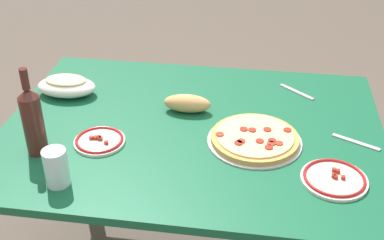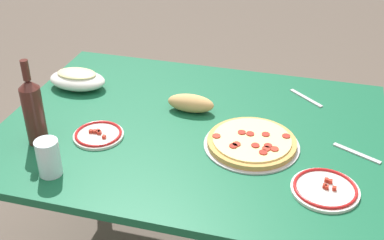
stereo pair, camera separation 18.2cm
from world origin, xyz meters
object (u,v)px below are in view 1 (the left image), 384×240
object	(u,v)px
side_plate_far	(334,179)
bread_loaf	(187,103)
side_plate_near	(99,141)
pepperoni_pizza	(255,138)
baked_pasta_dish	(66,85)
dining_table	(192,149)
water_glass	(56,167)
wine_bottle	(33,120)

from	to	relation	value
side_plate_far	bread_loaf	world-z (taller)	bread_loaf
side_plate_near	side_plate_far	distance (m)	0.80
pepperoni_pizza	bread_loaf	distance (m)	0.32
pepperoni_pizza	baked_pasta_dish	world-z (taller)	baked_pasta_dish
dining_table	water_glass	xyz separation A→B (m)	(0.36, 0.39, 0.16)
dining_table	side_plate_far	distance (m)	0.56
wine_bottle	bread_loaf	world-z (taller)	wine_bottle
baked_pasta_dish	wine_bottle	xyz separation A→B (m)	(-0.05, 0.40, 0.09)
pepperoni_pizza	bread_loaf	size ratio (longest dim) A/B	1.83
side_plate_far	bread_loaf	bearing A→B (deg)	-34.17
side_plate_near	bread_loaf	world-z (taller)	bread_loaf
pepperoni_pizza	baked_pasta_dish	xyz separation A→B (m)	(0.77, -0.23, 0.03)
dining_table	bread_loaf	bearing A→B (deg)	-72.34
dining_table	pepperoni_pizza	world-z (taller)	pepperoni_pizza
pepperoni_pizza	bread_loaf	xyz separation A→B (m)	(0.27, -0.17, 0.02)
side_plate_far	water_glass	bearing A→B (deg)	9.44
baked_pasta_dish	wine_bottle	bearing A→B (deg)	96.87
baked_pasta_dish	bread_loaf	distance (m)	0.51
side_plate_far	bread_loaf	distance (m)	0.63
side_plate_near	side_plate_far	bearing A→B (deg)	173.16
bread_loaf	water_glass	bearing A→B (deg)	56.65
baked_pasta_dish	wine_bottle	world-z (taller)	wine_bottle
baked_pasta_dish	side_plate_far	world-z (taller)	baked_pasta_dish
wine_bottle	water_glass	size ratio (longest dim) A/B	2.53
dining_table	side_plate_near	xyz separation A→B (m)	(0.30, 0.15, 0.11)
side_plate_near	side_plate_far	xyz separation A→B (m)	(-0.79, 0.09, -0.00)
bread_loaf	wine_bottle	bearing A→B (deg)	36.90
side_plate_far	bread_loaf	size ratio (longest dim) A/B	1.15
wine_bottle	side_plate_far	world-z (taller)	wine_bottle
baked_pasta_dish	wine_bottle	distance (m)	0.42
water_glass	baked_pasta_dish	bearing A→B (deg)	-72.10
dining_table	side_plate_far	bearing A→B (deg)	153.36
water_glass	dining_table	bearing A→B (deg)	-133.14
water_glass	side_plate_near	world-z (taller)	water_glass
dining_table	baked_pasta_dish	distance (m)	0.58
water_glass	bread_loaf	distance (m)	0.59
side_plate_far	dining_table	bearing A→B (deg)	-26.64
baked_pasta_dish	water_glass	size ratio (longest dim) A/B	1.95
pepperoni_pizza	side_plate_near	size ratio (longest dim) A/B	1.86
side_plate_near	side_plate_far	world-z (taller)	same
baked_pasta_dish	side_plate_far	bearing A→B (deg)	157.97
pepperoni_pizza	water_glass	bearing A→B (deg)	28.54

